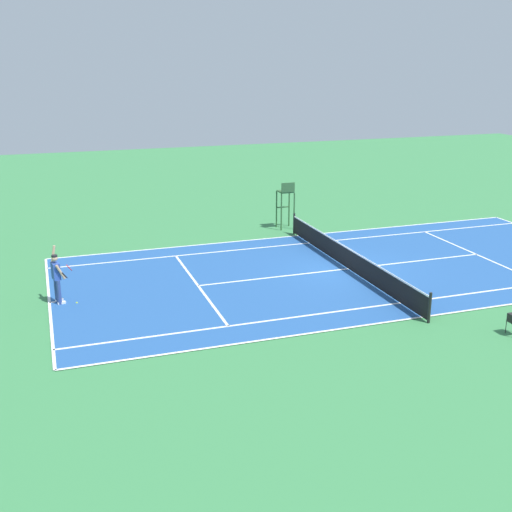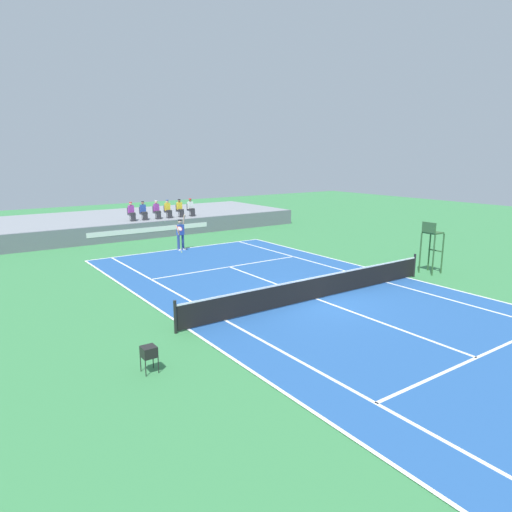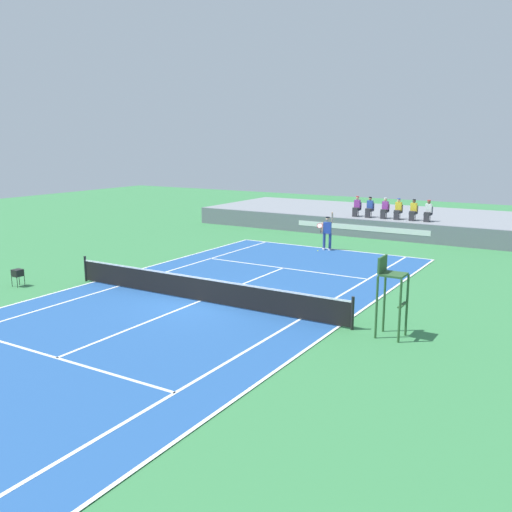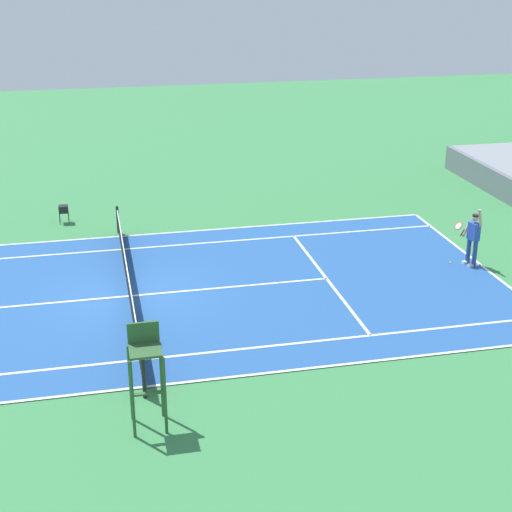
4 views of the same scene
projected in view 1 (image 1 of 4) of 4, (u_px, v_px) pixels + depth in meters
ground_plane at (347, 269)px, 26.51m from camera, size 80.00×80.00×0.00m
court at (347, 269)px, 26.50m from camera, size 11.08×23.88×0.03m
net at (348, 257)px, 26.35m from camera, size 11.98×0.10×1.07m
tennis_player at (57, 277)px, 22.54m from camera, size 0.74×0.74×2.08m
tennis_ball at (77, 303)px, 22.79m from camera, size 0.07×0.07×0.07m
umpire_chair at (286, 199)px, 32.46m from camera, size 0.77×0.77×2.44m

